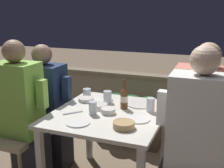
{
  "coord_description": "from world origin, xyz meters",
  "views": [
    {
      "loc": [
        0.8,
        -2.02,
        1.54
      ],
      "look_at": [
        0.0,
        0.07,
        0.95
      ],
      "focal_mm": 45.0,
      "sensor_mm": 36.0,
      "label": 1
    }
  ],
  "objects": [
    {
      "name": "person_navy_jumper",
      "position": [
        -0.7,
        0.16,
        0.62
      ],
      "size": [
        0.48,
        0.26,
        1.23
      ],
      "color": "#282833",
      "rests_on": "ground_plane"
    },
    {
      "name": "dining_table",
      "position": [
        0.0,
        0.0,
        0.63
      ],
      "size": [
        0.89,
        0.95,
        0.73
      ],
      "color": "silver",
      "rests_on": "ground_plane"
    },
    {
      "name": "person_coral_top",
      "position": [
        0.7,
        0.19,
        0.66
      ],
      "size": [
        0.52,
        0.26,
        1.31
      ],
      "color": "#282833",
      "rests_on": "ground_plane"
    },
    {
      "name": "chair_left_near",
      "position": [
        -0.95,
        -0.18,
        0.58
      ],
      "size": [
        0.48,
        0.48,
        0.97
      ],
      "color": "tan",
      "rests_on": "ground_plane"
    },
    {
      "name": "glass_cup_1",
      "position": [
        -0.1,
        0.22,
        0.78
      ],
      "size": [
        0.07,
        0.07,
        0.11
      ],
      "color": "silver",
      "rests_on": "dining_table"
    },
    {
      "name": "plate_1",
      "position": [
        0.19,
        0.26,
        0.73
      ],
      "size": [
        0.23,
        0.23,
        0.01
      ],
      "color": "silver",
      "rests_on": "dining_table"
    },
    {
      "name": "plate_0",
      "position": [
        0.27,
        -0.08,
        0.73
      ],
      "size": [
        0.19,
        0.19,
        0.01
      ],
      "color": "white",
      "rests_on": "dining_table"
    },
    {
      "name": "beer_bottle",
      "position": [
        0.09,
        0.12,
        0.82
      ],
      "size": [
        0.06,
        0.06,
        0.25
      ],
      "color": "brown",
      "rests_on": "dining_table"
    },
    {
      "name": "planter_hedge",
      "position": [
        -0.11,
        0.96,
        0.33
      ],
      "size": [
        0.73,
        0.47,
        0.58
      ],
      "color": "brown",
      "rests_on": "ground_plane"
    },
    {
      "name": "glass_cup_2",
      "position": [
        -0.35,
        0.31,
        0.77
      ],
      "size": [
        0.08,
        0.08,
        0.08
      ],
      "color": "silver",
      "rests_on": "dining_table"
    },
    {
      "name": "person_white_polo",
      "position": [
        0.69,
        -0.19,
        0.67
      ],
      "size": [
        0.49,
        0.26,
        1.33
      ],
      "color": "#282833",
      "rests_on": "ground_plane"
    },
    {
      "name": "bowl_1",
      "position": [
        0.01,
        -0.03,
        0.75
      ],
      "size": [
        0.12,
        0.12,
        0.04
      ],
      "color": "silver",
      "rests_on": "dining_table"
    },
    {
      "name": "person_green_blouse",
      "position": [
        -0.73,
        -0.18,
        0.66
      ],
      "size": [
        0.47,
        0.26,
        1.31
      ],
      "color": "#282833",
      "rests_on": "ground_plane"
    },
    {
      "name": "glass_cup_0",
      "position": [
        0.32,
        0.13,
        0.79
      ],
      "size": [
        0.07,
        0.07,
        0.12
      ],
      "color": "silver",
      "rests_on": "dining_table"
    },
    {
      "name": "fork_0",
      "position": [
        -0.26,
        -0.13,
        0.73
      ],
      "size": [
        0.13,
        0.14,
        0.01
      ],
      "color": "silver",
      "rests_on": "dining_table"
    },
    {
      "name": "bowl_3",
      "position": [
        0.22,
        -0.26,
        0.76
      ],
      "size": [
        0.16,
        0.16,
        0.05
      ],
      "color": "tan",
      "rests_on": "dining_table"
    },
    {
      "name": "bowl_0",
      "position": [
        -0.3,
        0.18,
        0.75
      ],
      "size": [
        0.14,
        0.14,
        0.03
      ],
      "color": "beige",
      "rests_on": "dining_table"
    },
    {
      "name": "glass_cup_3",
      "position": [
        -0.1,
        -0.1,
        0.78
      ],
      "size": [
        0.06,
        0.06,
        0.11
      ],
      "color": "silver",
      "rests_on": "dining_table"
    },
    {
      "name": "potted_plant",
      "position": [
        -1.23,
        0.76,
        0.38
      ],
      "size": [
        0.31,
        0.31,
        0.62
      ],
      "color": "#9E5638",
      "rests_on": "ground_plane"
    },
    {
      "name": "plate_2",
      "position": [
        -0.13,
        -0.31,
        0.73
      ],
      "size": [
        0.18,
        0.18,
        0.01
      ],
      "color": "white",
      "rests_on": "dining_table"
    },
    {
      "name": "bowl_2",
      "position": [
        -0.11,
        0.05,
        0.75
      ],
      "size": [
        0.15,
        0.15,
        0.04
      ],
      "color": "beige",
      "rests_on": "dining_table"
    },
    {
      "name": "glass_cup_4",
      "position": [
        -0.14,
        0.31,
        0.77
      ],
      "size": [
        0.07,
        0.07,
        0.08
      ],
      "color": "silver",
      "rests_on": "dining_table"
    },
    {
      "name": "chair_left_far",
      "position": [
        -0.92,
        0.16,
        0.58
      ],
      "size": [
        0.48,
        0.48,
        0.97
      ],
      "color": "tan",
      "rests_on": "ground_plane"
    },
    {
      "name": "parapet_wall",
      "position": [
        0.0,
        1.53,
        0.36
      ],
      "size": [
        9.0,
        0.18,
        0.71
      ],
      "color": "gray",
      "rests_on": "ground_plane"
    }
  ]
}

